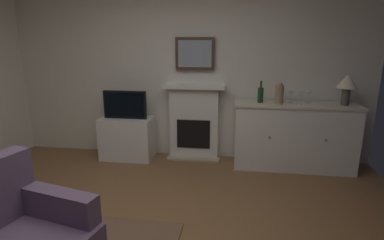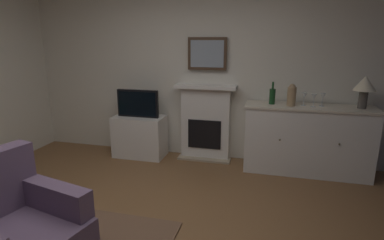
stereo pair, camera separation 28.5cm
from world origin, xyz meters
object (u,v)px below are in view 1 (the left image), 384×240
(table_lamp, at_px, (347,83))
(wine_bottle, at_px, (261,95))
(fireplace_unit, at_px, (194,122))
(sideboard_cabinet, at_px, (294,136))
(tv_set, at_px, (125,105))
(wine_glass_right, at_px, (308,95))
(framed_picture, at_px, (195,54))
(wine_glass_left, at_px, (291,94))
(wine_glass_center, at_px, (301,95))
(vase_decorative, at_px, (279,93))
(tv_cabinet, at_px, (127,138))

(table_lamp, bearing_deg, wine_bottle, 179.74)
(fireplace_unit, xyz_separation_m, wine_bottle, (0.91, -0.17, 0.46))
(sideboard_cabinet, xyz_separation_m, tv_set, (-2.36, -0.01, 0.36))
(wine_glass_right, bearing_deg, framed_picture, 172.35)
(fireplace_unit, bearing_deg, wine_glass_left, -7.24)
(table_lamp, height_order, wine_glass_center, table_lamp)
(table_lamp, relative_size, vase_decorative, 1.42)
(sideboard_cabinet, height_order, table_lamp, table_lamp)
(wine_glass_left, relative_size, wine_glass_right, 1.00)
(wine_glass_center, bearing_deg, wine_glass_left, 150.70)
(wine_bottle, bearing_deg, table_lamp, -0.26)
(sideboard_cabinet, bearing_deg, wine_glass_right, 7.06)
(wine_glass_center, height_order, wine_glass_right, same)
(framed_picture, distance_m, table_lamp, 2.02)
(wine_glass_right, distance_m, tv_set, 2.51)
(tv_cabinet, distance_m, tv_set, 0.51)
(wine_glass_right, height_order, tv_set, wine_glass_right)
(wine_glass_left, bearing_deg, tv_cabinet, 179.90)
(wine_bottle, xyz_separation_m, wine_glass_left, (0.39, 0.01, 0.01))
(framed_picture, distance_m, wine_bottle, 1.07)
(wine_glass_left, height_order, wine_glass_right, same)
(wine_glass_center, bearing_deg, tv_cabinet, 178.43)
(wine_bottle, height_order, tv_set, wine_bottle)
(framed_picture, xyz_separation_m, wine_bottle, (0.91, -0.22, -0.52))
(wine_glass_center, distance_m, vase_decorative, 0.27)
(sideboard_cabinet, relative_size, wine_glass_right, 9.70)
(framed_picture, distance_m, wine_glass_center, 1.53)
(vase_decorative, relative_size, tv_set, 0.45)
(table_lamp, bearing_deg, framed_picture, 173.60)
(framed_picture, bearing_deg, tv_cabinet, -167.99)
(vase_decorative, bearing_deg, tv_set, 178.87)
(vase_decorative, bearing_deg, wine_glass_left, 21.26)
(wine_bottle, height_order, vase_decorative, wine_bottle)
(framed_picture, xyz_separation_m, sideboard_cabinet, (1.39, -0.22, -1.07))
(sideboard_cabinet, height_order, wine_glass_right, wine_glass_right)
(framed_picture, bearing_deg, table_lamp, -6.40)
(vase_decorative, xyz_separation_m, tv_cabinet, (-2.12, 0.07, -0.73))
(tv_set, bearing_deg, wine_bottle, 0.40)
(wine_bottle, bearing_deg, tv_set, -179.60)
(tv_cabinet, bearing_deg, wine_bottle, -0.31)
(vase_decorative, bearing_deg, wine_glass_right, 10.15)
(wine_glass_left, bearing_deg, wine_glass_center, -29.30)
(wine_glass_left, height_order, tv_cabinet, wine_glass_left)
(sideboard_cabinet, bearing_deg, framed_picture, 170.88)
(framed_picture, xyz_separation_m, wine_glass_left, (1.31, -0.21, -0.50))
(fireplace_unit, height_order, tv_set, fireplace_unit)
(wine_bottle, height_order, wine_glass_center, wine_bottle)
(wine_bottle, relative_size, wine_glass_center, 1.76)
(table_lamp, relative_size, wine_bottle, 1.38)
(fireplace_unit, distance_m, table_lamp, 2.09)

